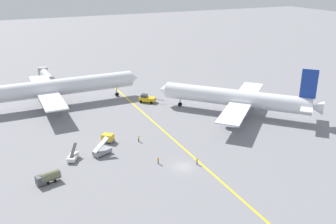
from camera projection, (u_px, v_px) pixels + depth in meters
ground_plane at (183, 167)px, 84.11m from camera, size 600.00×600.00×0.00m
taxiway_stripe at (180, 146)px, 94.30m from camera, size 0.98×120.00×0.01m
airliner_at_gate_left at (53, 88)px, 120.76m from camera, size 57.15×39.63×15.77m
airliner_being_pushed at (237, 98)px, 113.48m from camera, size 38.55×40.16×15.78m
pushback_tug at (147, 99)px, 124.80m from camera, size 7.11×6.65×2.96m
gse_stair_truck_yellow at (102, 151)px, 89.32m from camera, size 4.93×3.60×4.06m
gse_belt_loader_portside at (73, 157)px, 86.94m from camera, size 3.45×4.93×3.02m
gse_container_dolly_flat at (108, 138)px, 95.88m from camera, size 3.83×3.80×2.15m
gse_fuel_bowser_stubby at (48, 177)px, 77.29m from camera, size 5.19×2.87×2.40m
ground_crew_marshaller_foreground at (139, 138)px, 96.21m from camera, size 0.50×0.36×1.67m
ground_crew_ramp_agent_by_cones at (197, 161)px, 84.83m from camera, size 0.36×0.36×1.56m
ground_crew_wing_walker_right at (158, 160)px, 85.18m from camera, size 0.36×0.49×1.60m
jet_bridge at (46, 75)px, 143.00m from camera, size 4.43×16.34×5.70m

